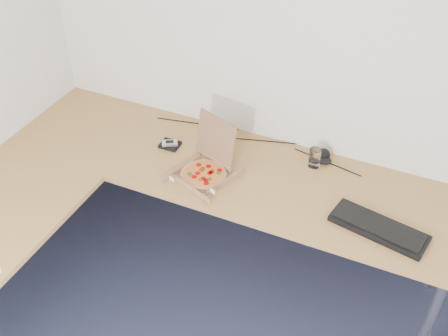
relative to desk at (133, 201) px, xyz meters
The scene contains 9 objects.
desk is the anchor object (origin of this frame).
pizza_box 0.41m from the desk, 49.49° to the left, with size 0.27×0.32×0.28m.
drinking_glass 0.99m from the desk, 39.20° to the left, with size 0.06×0.06×0.11m, color white.
keyboard 1.22m from the desk, 13.31° to the left, with size 0.46×0.16×0.03m, color black.
mouse 1.05m from the desk, 40.30° to the left, with size 0.11×0.07×0.04m, color black.
wallet 0.46m from the desk, 94.34° to the left, with size 0.11×0.09×0.02m, color black.
phone 0.46m from the desk, 94.06° to the left, with size 0.09×0.05×0.02m, color #B2B5BA.
dome_speaker 1.06m from the desk, 41.65° to the left, with size 0.08×0.08×0.07m, color black.
cable_bundle 0.80m from the desk, 62.66° to the left, with size 0.61×0.04×0.01m, color black, non-canonical shape.
Camera 1 is at (0.46, -0.71, 2.59)m, focal length 43.79 mm.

